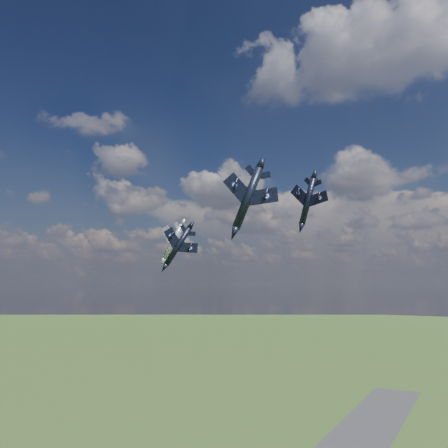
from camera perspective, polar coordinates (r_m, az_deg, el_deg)
The scene contains 4 objects.
jet_lead_navy at distance 99.93m, azimuth -6.03°, elevation -2.87°, with size 9.61×13.40×2.77m, color black, non-canonical shape.
jet_right_navy at distance 67.14m, azimuth 3.15°, elevation 3.47°, with size 9.71×13.54×2.80m, color black, non-canonical shape.
jet_high_navy at distance 103.29m, azimuth 10.89°, elevation 2.97°, with size 10.74×14.97×3.10m, color black, non-canonical shape.
jet_left_silver at distance 109.45m, azimuth -6.66°, elevation -2.31°, with size 9.44×13.16×2.72m, color #ACAEB8, non-canonical shape.
Camera 1 is at (52.49, -66.26, 69.07)m, focal length 35.00 mm.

